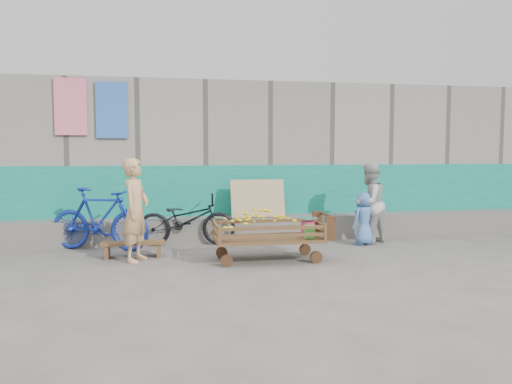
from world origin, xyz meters
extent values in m
plane|color=#54524D|center=(0.00, 0.00, 0.00)|extent=(80.00, 80.00, 0.00)
cube|color=gray|center=(0.00, 4.10, 1.50)|extent=(12.00, 3.00, 3.00)
cube|color=#0B7F62|center=(0.00, 2.58, 0.70)|extent=(12.00, 0.03, 1.40)
cube|color=#65615D|center=(0.00, 2.35, 0.23)|extent=(12.00, 0.50, 0.45)
cube|color=tan|center=(0.30, 2.22, 0.80)|extent=(1.00, 0.19, 0.68)
cube|color=pink|center=(-3.00, 2.56, 2.45)|extent=(0.55, 0.03, 1.00)
cube|color=blue|center=(-2.30, 2.56, 2.40)|extent=(0.55, 0.03, 1.00)
cube|color=brown|center=(0.14, 0.55, 0.34)|extent=(1.62, 0.81, 0.04)
cylinder|color=#391E12|center=(-0.53, 0.26, 0.09)|extent=(0.18, 0.05, 0.18)
cube|color=brown|center=(-0.64, 0.18, 0.48)|extent=(0.04, 0.04, 0.25)
cylinder|color=#391E12|center=(-0.53, 0.85, 0.09)|extent=(0.18, 0.05, 0.18)
cube|color=brown|center=(-0.64, 0.93, 0.48)|extent=(0.04, 0.04, 0.25)
cylinder|color=#391E12|center=(0.81, 0.26, 0.09)|extent=(0.18, 0.05, 0.18)
cube|color=brown|center=(0.92, 0.18, 0.48)|extent=(0.04, 0.04, 0.25)
cylinder|color=#391E12|center=(0.81, 0.85, 0.09)|extent=(0.18, 0.05, 0.18)
cube|color=brown|center=(0.92, 0.93, 0.48)|extent=(0.04, 0.04, 0.25)
cube|color=brown|center=(0.14, 0.18, 0.45)|extent=(1.56, 0.04, 0.04)
cube|color=brown|center=(0.14, 0.18, 0.56)|extent=(1.56, 0.04, 0.04)
cube|color=brown|center=(0.14, 0.93, 0.45)|extent=(1.56, 0.04, 0.04)
cube|color=brown|center=(0.14, 0.93, 0.56)|extent=(1.56, 0.04, 0.04)
cube|color=brown|center=(-0.64, 0.55, 0.45)|extent=(0.04, 0.75, 0.04)
cube|color=brown|center=(-0.64, 0.55, 0.56)|extent=(0.04, 0.75, 0.04)
cube|color=brown|center=(0.92, 0.55, 0.45)|extent=(0.04, 0.75, 0.04)
cube|color=brown|center=(0.92, 0.55, 0.56)|extent=(0.04, 0.75, 0.04)
cylinder|color=#391E12|center=(1.08, 0.55, 0.67)|extent=(0.04, 0.72, 0.04)
cube|color=#391E12|center=(1.02, 0.89, 0.52)|extent=(0.16, 0.04, 0.36)
cube|color=#391E12|center=(1.02, 0.22, 0.52)|extent=(0.16, 0.04, 0.36)
ellipsoid|color=yellow|center=(0.05, 0.55, 0.56)|extent=(1.17, 0.63, 0.39)
cylinder|color=#E73B72|center=(0.77, 0.55, 0.48)|extent=(0.22, 0.22, 0.23)
cylinder|color=silver|center=(0.77, 0.55, 0.60)|extent=(0.03, 0.03, 0.05)
cylinder|color=silver|center=(0.77, 0.55, 0.64)|extent=(0.31, 0.31, 0.02)
cube|color=green|center=(0.72, 0.30, 0.47)|extent=(0.14, 0.11, 0.20)
cube|color=brown|center=(-1.89, 1.18, 0.23)|extent=(0.98, 0.30, 0.04)
cube|color=brown|center=(-2.29, 1.18, 0.10)|extent=(0.06, 0.28, 0.20)
cube|color=brown|center=(-1.50, 1.18, 0.10)|extent=(0.06, 0.28, 0.20)
imported|color=tan|center=(-1.83, 0.89, 0.78)|extent=(0.55, 0.66, 1.56)
imported|color=#BABBB5|center=(2.24, 1.65, 0.73)|extent=(0.90, 0.85, 1.46)
imported|color=#4A78BE|center=(2.08, 1.51, 0.47)|extent=(0.54, 0.46, 0.93)
imported|color=black|center=(-1.02, 2.05, 0.45)|extent=(1.77, 0.73, 0.91)
imported|color=#172E9E|center=(-2.47, 1.85, 0.53)|extent=(1.82, 1.11, 1.06)
camera|label=1|loc=(-1.42, -6.77, 1.66)|focal=35.00mm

